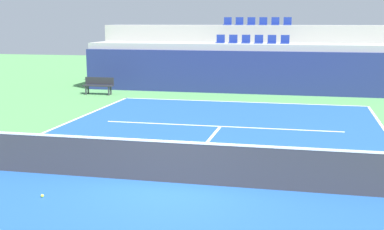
% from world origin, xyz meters
% --- Properties ---
extents(ground_plane, '(80.00, 80.00, 0.00)m').
position_xyz_m(ground_plane, '(0.00, 0.00, 0.00)').
color(ground_plane, '#4C8C4C').
extents(court_surface, '(11.00, 24.00, 0.01)m').
position_xyz_m(court_surface, '(0.00, 0.00, 0.01)').
color(court_surface, '#1E4C99').
rests_on(court_surface, ground_plane).
extents(baseline_far, '(11.00, 0.10, 0.00)m').
position_xyz_m(baseline_far, '(0.00, 11.95, 0.01)').
color(baseline_far, white).
rests_on(baseline_far, court_surface).
extents(service_line_far, '(8.26, 0.10, 0.00)m').
position_xyz_m(service_line_far, '(0.00, 6.40, 0.01)').
color(service_line_far, white).
rests_on(service_line_far, court_surface).
extents(centre_service_line, '(0.10, 6.40, 0.00)m').
position_xyz_m(centre_service_line, '(0.00, 3.20, 0.01)').
color(centre_service_line, white).
rests_on(centre_service_line, court_surface).
extents(back_wall, '(17.19, 0.30, 2.12)m').
position_xyz_m(back_wall, '(0.00, 14.76, 1.06)').
color(back_wall, navy).
rests_on(back_wall, ground_plane).
extents(stands_tier_lower, '(17.19, 2.40, 2.45)m').
position_xyz_m(stands_tier_lower, '(0.00, 16.11, 1.22)').
color(stands_tier_lower, '#9E9E99').
rests_on(stands_tier_lower, ground_plane).
extents(stands_tier_upper, '(17.19, 2.40, 3.36)m').
position_xyz_m(stands_tier_upper, '(0.00, 18.51, 1.68)').
color(stands_tier_upper, '#9E9E99').
rests_on(stands_tier_upper, ground_plane).
extents(seating_row_lower, '(3.80, 0.44, 0.44)m').
position_xyz_m(seating_row_lower, '(0.00, 16.20, 2.57)').
color(seating_row_lower, navy).
rests_on(seating_row_lower, stands_tier_lower).
extents(seating_row_upper, '(3.80, 0.44, 0.44)m').
position_xyz_m(seating_row_upper, '(0.00, 18.60, 3.49)').
color(seating_row_upper, navy).
rests_on(seating_row_upper, stands_tier_upper).
extents(tennis_net, '(11.08, 0.08, 1.07)m').
position_xyz_m(tennis_net, '(0.00, 0.00, 0.51)').
color(tennis_net, black).
rests_on(tennis_net, court_surface).
extents(player_bench, '(1.50, 0.40, 0.85)m').
position_xyz_m(player_bench, '(-7.19, 12.85, 0.51)').
color(player_bench, '#232328').
rests_on(player_bench, ground_plane).
extents(tennis_ball_0, '(0.07, 0.07, 0.07)m').
position_xyz_m(tennis_ball_0, '(-2.39, -1.54, 0.04)').
color(tennis_ball_0, '#CCE033').
rests_on(tennis_ball_0, court_surface).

